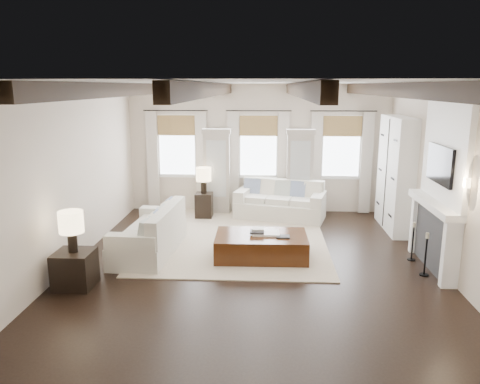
# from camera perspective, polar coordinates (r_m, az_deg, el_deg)

# --- Properties ---
(ground) EXTENTS (7.50, 7.50, 0.00)m
(ground) POSITION_cam_1_polar(r_m,az_deg,el_deg) (8.54, 1.70, -8.77)
(ground) COLOR black
(ground) RESTS_ON ground
(room_shell) EXTENTS (6.54, 7.54, 3.22)m
(room_shell) POSITION_cam_1_polar(r_m,az_deg,el_deg) (8.94, 6.75, 4.68)
(room_shell) COLOR beige
(room_shell) RESTS_ON ground
(area_rug) EXTENTS (3.70, 4.65, 0.02)m
(area_rug) POSITION_cam_1_polar(r_m,az_deg,el_deg) (10.00, -0.48, -5.43)
(area_rug) COLOR #C3B29A
(area_rug) RESTS_ON ground
(sofa_back) EXTENTS (2.28, 1.45, 0.90)m
(sofa_back) POSITION_cam_1_polar(r_m,az_deg,el_deg) (11.40, 4.97, -1.32)
(sofa_back) COLOR silver
(sofa_back) RESTS_ON ground
(sofa_left) EXTENTS (1.09, 2.17, 0.91)m
(sofa_left) POSITION_cam_1_polar(r_m,az_deg,el_deg) (9.10, -10.63, -5.14)
(sofa_left) COLOR silver
(sofa_left) RESTS_ON ground
(ottoman) EXTENTS (1.70, 1.08, 0.44)m
(ottoman) POSITION_cam_1_polar(r_m,az_deg,el_deg) (8.78, 2.60, -6.62)
(ottoman) COLOR black
(ottoman) RESTS_ON ground
(tray) EXTENTS (0.51, 0.39, 0.04)m
(tray) POSITION_cam_1_polar(r_m,az_deg,el_deg) (8.76, 3.17, -5.01)
(tray) COLOR white
(tray) RESTS_ON ottoman
(book_lower) EXTENTS (0.26, 0.20, 0.04)m
(book_lower) POSITION_cam_1_polar(r_m,az_deg,el_deg) (8.68, 2.08, -4.89)
(book_lower) COLOR #262628
(book_lower) RESTS_ON tray
(book_upper) EXTENTS (0.22, 0.17, 0.03)m
(book_upper) POSITION_cam_1_polar(r_m,az_deg,el_deg) (8.73, 2.21, -4.54)
(book_upper) COLOR beige
(book_upper) RESTS_ON book_lower
(book_loose) EXTENTS (0.24, 0.18, 0.03)m
(book_loose) POSITION_cam_1_polar(r_m,az_deg,el_deg) (8.59, 5.25, -5.44)
(book_loose) COLOR #262628
(book_loose) RESTS_ON ottoman
(side_table_front) EXTENTS (0.59, 0.59, 0.59)m
(side_table_front) POSITION_cam_1_polar(r_m,az_deg,el_deg) (7.98, -19.49, -8.86)
(side_table_front) COLOR black
(side_table_front) RESTS_ON ground
(lamp_front) EXTENTS (0.38, 0.38, 0.66)m
(lamp_front) POSITION_cam_1_polar(r_m,az_deg,el_deg) (7.75, -19.89, -3.74)
(lamp_front) COLOR black
(lamp_front) RESTS_ON side_table_front
(side_table_back) EXTENTS (0.41, 0.41, 0.61)m
(side_table_back) POSITION_cam_1_polar(r_m,az_deg,el_deg) (11.40, -4.40, -1.64)
(side_table_back) COLOR black
(side_table_back) RESTS_ON ground
(lamp_back) EXTENTS (0.36, 0.36, 0.63)m
(lamp_back) POSITION_cam_1_polar(r_m,az_deg,el_deg) (11.24, -4.46, 1.98)
(lamp_back) COLOR black
(lamp_back) RESTS_ON side_table_back
(candlestick_near) EXTENTS (0.15, 0.15, 0.76)m
(candlestick_near) POSITION_cam_1_polar(r_m,az_deg,el_deg) (8.54, 21.67, -7.47)
(candlestick_near) COLOR black
(candlestick_near) RESTS_ON ground
(candlestick_far) EXTENTS (0.15, 0.15, 0.73)m
(candlestick_far) POSITION_cam_1_polar(r_m,az_deg,el_deg) (9.18, 20.29, -6.02)
(candlestick_far) COLOR black
(candlestick_far) RESTS_ON ground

